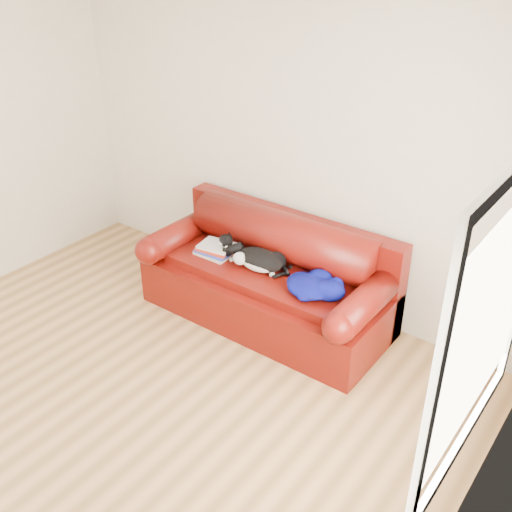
{
  "coord_description": "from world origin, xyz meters",
  "views": [
    {
      "loc": [
        2.69,
        -1.99,
        3.0
      ],
      "look_at": [
        0.2,
        1.35,
        0.67
      ],
      "focal_mm": 42.0,
      "sensor_mm": 36.0,
      "label": 1
    }
  ],
  "objects_px": {
    "book_stack": "(216,249)",
    "blanket": "(314,285)",
    "cat": "(259,260)",
    "sofa_base": "(266,294)"
  },
  "relations": [
    {
      "from": "cat",
      "to": "blanket",
      "type": "height_order",
      "value": "cat"
    },
    {
      "from": "sofa_base",
      "to": "cat",
      "type": "height_order",
      "value": "cat"
    },
    {
      "from": "sofa_base",
      "to": "cat",
      "type": "relative_size",
      "value": 3.49
    },
    {
      "from": "book_stack",
      "to": "blanket",
      "type": "xyz_separation_m",
      "value": [
        1.0,
        -0.01,
        0.02
      ]
    },
    {
      "from": "book_stack",
      "to": "blanket",
      "type": "distance_m",
      "value": 1.0
    },
    {
      "from": "sofa_base",
      "to": "cat",
      "type": "xyz_separation_m",
      "value": [
        -0.03,
        -0.06,
        0.35
      ]
    },
    {
      "from": "sofa_base",
      "to": "book_stack",
      "type": "distance_m",
      "value": 0.57
    },
    {
      "from": "cat",
      "to": "blanket",
      "type": "bearing_deg",
      "value": -27.34
    },
    {
      "from": "sofa_base",
      "to": "book_stack",
      "type": "relative_size",
      "value": 6.74
    },
    {
      "from": "blanket",
      "to": "cat",
      "type": "bearing_deg",
      "value": 176.71
    }
  ]
}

